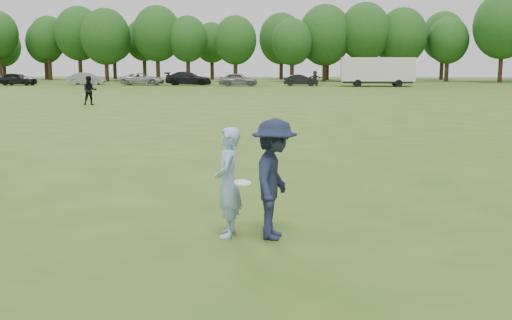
{
  "coord_description": "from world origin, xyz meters",
  "views": [
    {
      "loc": [
        0.2,
        -9.19,
        2.82
      ],
      "look_at": [
        -0.64,
        1.15,
        1.1
      ],
      "focal_mm": 42.0,
      "sensor_mm": 36.0,
      "label": 1
    }
  ],
  "objects_px": {
    "car_f": "(301,80)",
    "cargo_trailer": "(377,70)",
    "thrower": "(228,182)",
    "defender": "(274,179)",
    "car_b": "(87,79)",
    "car_c": "(143,79)",
    "player_far_a": "(90,91)",
    "car_e": "(238,79)",
    "player_far_d": "(315,78)",
    "car_a": "(18,79)",
    "car_d": "(188,78)"
  },
  "relations": [
    {
      "from": "player_far_d",
      "to": "cargo_trailer",
      "type": "xyz_separation_m",
      "value": [
        6.86,
        -1.03,
        0.92
      ]
    },
    {
      "from": "player_far_a",
      "to": "car_f",
      "type": "relative_size",
      "value": 0.47
    },
    {
      "from": "car_a",
      "to": "car_c",
      "type": "relative_size",
      "value": 0.86
    },
    {
      "from": "car_b",
      "to": "car_f",
      "type": "distance_m",
      "value": 25.56
    },
    {
      "from": "player_far_d",
      "to": "car_f",
      "type": "distance_m",
      "value": 1.65
    },
    {
      "from": "car_c",
      "to": "car_f",
      "type": "bearing_deg",
      "value": -90.23
    },
    {
      "from": "car_e",
      "to": "cargo_trailer",
      "type": "xyz_separation_m",
      "value": [
        15.51,
        0.26,
        1.03
      ]
    },
    {
      "from": "defender",
      "to": "car_c",
      "type": "height_order",
      "value": "defender"
    },
    {
      "from": "thrower",
      "to": "car_e",
      "type": "xyz_separation_m",
      "value": [
        -6.32,
        58.39,
        -0.15
      ]
    },
    {
      "from": "thrower",
      "to": "defender",
      "type": "distance_m",
      "value": 0.75
    },
    {
      "from": "car_e",
      "to": "player_far_d",
      "type": "bearing_deg",
      "value": -81.94
    },
    {
      "from": "thrower",
      "to": "car_b",
      "type": "bearing_deg",
      "value": -158.96
    },
    {
      "from": "car_b",
      "to": "car_c",
      "type": "relative_size",
      "value": 0.86
    },
    {
      "from": "player_far_a",
      "to": "car_d",
      "type": "relative_size",
      "value": 0.35
    },
    {
      "from": "defender",
      "to": "player_far_a",
      "type": "bearing_deg",
      "value": 32.55
    },
    {
      "from": "thrower",
      "to": "car_e",
      "type": "bearing_deg",
      "value": -175.0
    },
    {
      "from": "player_far_d",
      "to": "car_c",
      "type": "bearing_deg",
      "value": 165.89
    },
    {
      "from": "cargo_trailer",
      "to": "player_far_a",
      "type": "bearing_deg",
      "value": -125.75
    },
    {
      "from": "player_far_a",
      "to": "cargo_trailer",
      "type": "relative_size",
      "value": 0.21
    },
    {
      "from": "player_far_d",
      "to": "cargo_trailer",
      "type": "relative_size",
      "value": 0.19
    },
    {
      "from": "defender",
      "to": "car_a",
      "type": "height_order",
      "value": "defender"
    },
    {
      "from": "car_d",
      "to": "thrower",
      "type": "bearing_deg",
      "value": -168.72
    },
    {
      "from": "car_a",
      "to": "car_f",
      "type": "distance_m",
      "value": 32.9
    },
    {
      "from": "player_far_d",
      "to": "car_a",
      "type": "xyz_separation_m",
      "value": [
        -34.5,
        -1.34,
        -0.12
      ]
    },
    {
      "from": "car_d",
      "to": "car_e",
      "type": "xyz_separation_m",
      "value": [
        6.16,
        -2.28,
        -0.04
      ]
    },
    {
      "from": "car_a",
      "to": "thrower",
      "type": "bearing_deg",
      "value": -149.56
    },
    {
      "from": "car_b",
      "to": "cargo_trailer",
      "type": "height_order",
      "value": "cargo_trailer"
    },
    {
      "from": "car_b",
      "to": "car_c",
      "type": "xyz_separation_m",
      "value": [
        7.02,
        -0.69,
        -0.01
      ]
    },
    {
      "from": "car_e",
      "to": "car_d",
      "type": "bearing_deg",
      "value": 69.26
    },
    {
      "from": "player_far_d",
      "to": "car_c",
      "type": "relative_size",
      "value": 0.34
    },
    {
      "from": "thrower",
      "to": "player_far_a",
      "type": "distance_m",
      "value": 31.04
    },
    {
      "from": "car_a",
      "to": "car_f",
      "type": "bearing_deg",
      "value": -86.45
    },
    {
      "from": "player_far_d",
      "to": "car_c",
      "type": "distance_m",
      "value": 20.14
    },
    {
      "from": "player_far_a",
      "to": "car_a",
      "type": "relative_size",
      "value": 0.43
    },
    {
      "from": "thrower",
      "to": "cargo_trailer",
      "type": "relative_size",
      "value": 0.2
    },
    {
      "from": "car_b",
      "to": "car_f",
      "type": "height_order",
      "value": "car_b"
    },
    {
      "from": "car_b",
      "to": "car_e",
      "type": "bearing_deg",
      "value": -101.09
    },
    {
      "from": "thrower",
      "to": "car_f",
      "type": "bearing_deg",
      "value": 178.15
    },
    {
      "from": "defender",
      "to": "player_far_d",
      "type": "bearing_deg",
      "value": 5.85
    },
    {
      "from": "car_c",
      "to": "cargo_trailer",
      "type": "distance_m",
      "value": 27.05
    },
    {
      "from": "player_far_a",
      "to": "car_b",
      "type": "relative_size",
      "value": 0.43
    },
    {
      "from": "car_e",
      "to": "cargo_trailer",
      "type": "distance_m",
      "value": 15.54
    },
    {
      "from": "car_a",
      "to": "cargo_trailer",
      "type": "height_order",
      "value": "cargo_trailer"
    },
    {
      "from": "thrower",
      "to": "player_far_a",
      "type": "height_order",
      "value": "player_far_a"
    },
    {
      "from": "player_far_d",
      "to": "car_d",
      "type": "xyz_separation_m",
      "value": [
        -14.81,
        0.98,
        -0.08
      ]
    },
    {
      "from": "player_far_a",
      "to": "cargo_trailer",
      "type": "bearing_deg",
      "value": 30.49
    },
    {
      "from": "car_f",
      "to": "cargo_trailer",
      "type": "height_order",
      "value": "cargo_trailer"
    },
    {
      "from": "car_c",
      "to": "car_d",
      "type": "xyz_separation_m",
      "value": [
        5.33,
        0.57,
        0.08
      ]
    },
    {
      "from": "thrower",
      "to": "car_d",
      "type": "distance_m",
      "value": 61.94
    },
    {
      "from": "defender",
      "to": "car_d",
      "type": "height_order",
      "value": "defender"
    }
  ]
}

